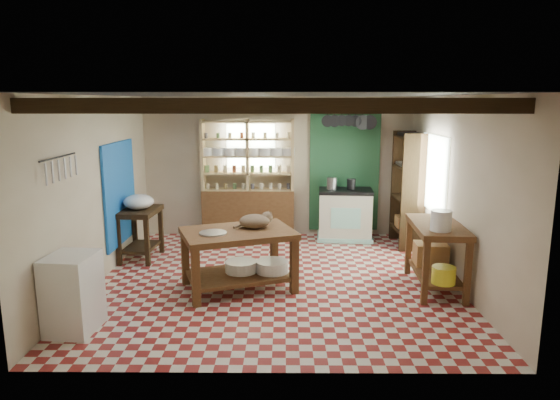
{
  "coord_description": "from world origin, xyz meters",
  "views": [
    {
      "loc": [
        0.12,
        -6.8,
        2.53
      ],
      "look_at": [
        0.06,
        0.3,
        1.11
      ],
      "focal_mm": 32.0,
      "sensor_mm": 36.0,
      "label": 1
    }
  ],
  "objects_px": {
    "white_cabinet": "(73,293)",
    "cat": "(255,221)",
    "right_counter": "(436,256)",
    "prep_table": "(141,234)",
    "stove": "(345,214)",
    "work_table": "(238,260)"
  },
  "relations": [
    {
      "from": "stove",
      "to": "right_counter",
      "type": "height_order",
      "value": "stove"
    },
    {
      "from": "white_cabinet",
      "to": "right_counter",
      "type": "bearing_deg",
      "value": 21.45
    },
    {
      "from": "stove",
      "to": "cat",
      "type": "bearing_deg",
      "value": -118.5
    },
    {
      "from": "work_table",
      "to": "cat",
      "type": "bearing_deg",
      "value": 11.31
    },
    {
      "from": "prep_table",
      "to": "white_cabinet",
      "type": "bearing_deg",
      "value": -86.85
    },
    {
      "from": "work_table",
      "to": "white_cabinet",
      "type": "xyz_separation_m",
      "value": [
        -1.72,
        -1.27,
        0.03
      ]
    },
    {
      "from": "white_cabinet",
      "to": "right_counter",
      "type": "distance_m",
      "value": 4.59
    },
    {
      "from": "prep_table",
      "to": "stove",
      "type": "bearing_deg",
      "value": 22.66
    },
    {
      "from": "stove",
      "to": "work_table",
      "type": "bearing_deg",
      "value": -120.6
    },
    {
      "from": "stove",
      "to": "cat",
      "type": "relative_size",
      "value": 2.29
    },
    {
      "from": "white_cabinet",
      "to": "cat",
      "type": "bearing_deg",
      "value": 40.85
    },
    {
      "from": "white_cabinet",
      "to": "cat",
      "type": "height_order",
      "value": "cat"
    },
    {
      "from": "prep_table",
      "to": "white_cabinet",
      "type": "height_order",
      "value": "white_cabinet"
    },
    {
      "from": "right_counter",
      "to": "cat",
      "type": "distance_m",
      "value": 2.51
    },
    {
      "from": "work_table",
      "to": "right_counter",
      "type": "relative_size",
      "value": 1.14
    },
    {
      "from": "cat",
      "to": "right_counter",
      "type": "bearing_deg",
      "value": -32.29
    },
    {
      "from": "stove",
      "to": "cat",
      "type": "xyz_separation_m",
      "value": [
        -1.52,
        -2.36,
        0.45
      ]
    },
    {
      "from": "prep_table",
      "to": "right_counter",
      "type": "height_order",
      "value": "right_counter"
    },
    {
      "from": "stove",
      "to": "cat",
      "type": "height_order",
      "value": "cat"
    },
    {
      "from": "white_cabinet",
      "to": "work_table",
      "type": "bearing_deg",
      "value": 41.4
    },
    {
      "from": "prep_table",
      "to": "right_counter",
      "type": "bearing_deg",
      "value": -12.55
    },
    {
      "from": "white_cabinet",
      "to": "right_counter",
      "type": "xyz_separation_m",
      "value": [
        4.4,
        1.31,
        0.02
      ]
    }
  ]
}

